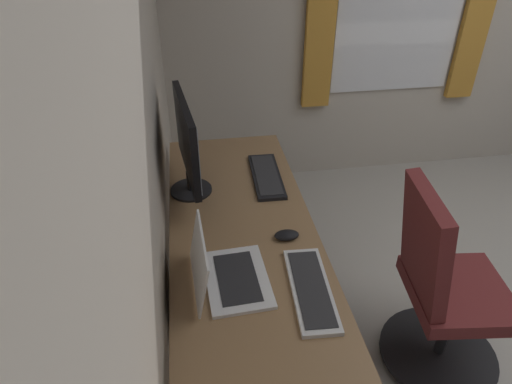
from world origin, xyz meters
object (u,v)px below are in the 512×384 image
keyboard_spare (266,176)px  mouse_main (287,235)px  drawer_pedestal (245,328)px  keyboard_main (311,289)px  monitor_primary (187,142)px  office_chair (442,294)px  laptop_leftmost (222,272)px

keyboard_spare → mouse_main: (-0.49, 0.00, 0.01)m
drawer_pedestal → keyboard_spare: keyboard_spare is taller
drawer_pedestal → keyboard_spare: (0.61, -0.20, 0.39)m
keyboard_main → monitor_primary: bearing=28.9°
mouse_main → keyboard_main: bearing=-175.6°
keyboard_spare → mouse_main: bearing=180.0°
keyboard_spare → office_chair: 0.98m
monitor_primary → mouse_main: 0.62m
monitor_primary → office_chair: monitor_primary is taller
keyboard_main → office_chair: office_chair is taller
keyboard_main → office_chair: 0.73m
keyboard_spare → drawer_pedestal: bearing=161.8°
drawer_pedestal → monitor_primary: size_ratio=1.30×
laptop_leftmost → office_chair: office_chair is taller
drawer_pedestal → keyboard_main: 0.49m
keyboard_spare → office_chair: (-0.65, -0.68, -0.28)m
drawer_pedestal → keyboard_spare: size_ratio=1.64×
laptop_leftmost → office_chair: (0.05, -0.97, -0.33)m
laptop_leftmost → mouse_main: laptop_leftmost is taller
keyboard_spare → office_chair: office_chair is taller
drawer_pedestal → mouse_main: (0.12, -0.20, 0.40)m
keyboard_spare → office_chair: bearing=-133.7°
keyboard_spare → mouse_main: 0.49m
keyboard_main → office_chair: (0.14, -0.66, -0.28)m
drawer_pedestal → keyboard_spare: 0.75m
keyboard_spare → laptop_leftmost: bearing=157.5°
laptop_leftmost → keyboard_main: 0.33m
drawer_pedestal → laptop_leftmost: laptop_leftmost is taller
drawer_pedestal → laptop_leftmost: 0.45m
monitor_primary → keyboard_main: monitor_primary is taller
laptop_leftmost → mouse_main: bearing=-53.4°
monitor_primary → office_chair: 1.32m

